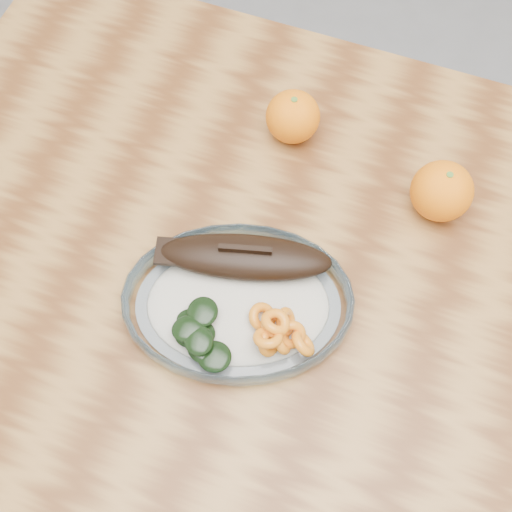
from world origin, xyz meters
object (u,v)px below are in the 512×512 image
dining_table (332,340)px  orange_left (293,117)px  plated_meal (238,300)px  orange_right (442,191)px

dining_table → orange_left: size_ratio=17.22×
plated_meal → orange_right: orange_right is taller
plated_meal → orange_right: 0.28m
dining_table → orange_left: orange_left is taller
plated_meal → orange_left: size_ratio=8.61×
dining_table → orange_right: orange_right is taller
orange_right → plated_meal: bearing=-131.2°
plated_meal → orange_left: 0.25m
dining_table → orange_right: 0.23m
dining_table → orange_left: bearing=121.5°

